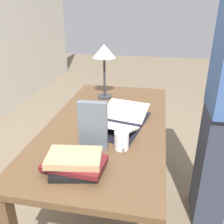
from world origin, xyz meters
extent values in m
plane|color=#70604C|center=(0.00, 0.00, 0.00)|extent=(12.00, 12.00, 0.00)
cube|color=brown|center=(0.00, 0.00, 0.75)|extent=(1.52, 0.77, 0.03)
cube|color=brown|center=(0.71, -0.33, 0.37)|extent=(0.06, 0.06, 0.73)
cube|color=brown|center=(0.71, 0.33, 0.37)|extent=(0.06, 0.06, 0.73)
cube|color=black|center=(-0.01, -0.08, 0.78)|extent=(0.08, 0.29, 0.02)
cube|color=black|center=(-0.14, -0.06, 0.77)|extent=(0.29, 0.34, 0.01)
cube|color=black|center=(0.11, -0.11, 0.77)|extent=(0.29, 0.34, 0.01)
cube|color=silver|center=(-0.13, -0.06, 0.81)|extent=(0.26, 0.32, 0.09)
cube|color=silver|center=(0.10, -0.11, 0.81)|extent=(0.26, 0.32, 0.09)
cube|color=black|center=(-0.53, 0.05, 0.78)|extent=(0.24, 0.25, 0.03)
cube|color=maroon|center=(-0.53, 0.05, 0.81)|extent=(0.20, 0.30, 0.03)
cube|color=tan|center=(-0.53, 0.05, 0.84)|extent=(0.20, 0.27, 0.03)
cube|color=slate|center=(-0.33, 0.01, 0.90)|extent=(0.05, 0.16, 0.27)
cylinder|color=#2D2D33|center=(0.45, 0.12, 0.77)|extent=(0.12, 0.12, 0.02)
cylinder|color=#2D2D33|center=(0.45, 0.12, 0.94)|extent=(0.02, 0.02, 0.32)
cone|color=silver|center=(0.45, 0.12, 1.15)|extent=(0.18, 0.18, 0.10)
cylinder|color=white|center=(-0.30, -0.14, 0.82)|extent=(0.08, 0.08, 0.10)
torus|color=white|center=(-0.35, -0.16, 0.82)|extent=(0.05, 0.03, 0.05)
cube|color=#2D3342|center=(0.10, -0.74, 0.43)|extent=(0.31, 0.20, 0.87)
camera|label=1|loc=(-1.46, -0.31, 1.51)|focal=40.00mm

